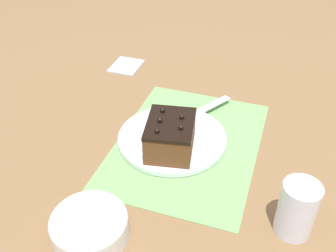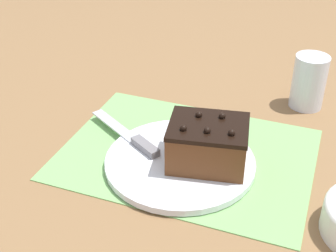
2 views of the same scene
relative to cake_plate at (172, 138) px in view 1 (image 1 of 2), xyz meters
name	(u,v)px [view 1 (image 1 of 2)]	position (x,y,z in m)	size (l,w,h in m)	color
ground_plane	(187,144)	(0.00, -0.04, -0.01)	(3.00, 3.00, 0.00)	olive
placemat_woven	(187,144)	(0.00, -0.04, -0.01)	(0.46, 0.34, 0.00)	#7AB266
cake_plate	(172,138)	(0.00, 0.00, 0.00)	(0.27, 0.27, 0.01)	white
chocolate_cake	(170,136)	(-0.05, -0.01, 0.05)	(0.15, 0.13, 0.09)	brown
serving_knife	(192,114)	(0.10, -0.02, 0.01)	(0.19, 0.12, 0.01)	slate
drinking_glass	(297,209)	(-0.18, -0.31, 0.05)	(0.07, 0.07, 0.12)	white
small_bowl	(90,226)	(-0.32, 0.06, 0.02)	(0.15, 0.15, 0.05)	white
folded_napkin	(126,65)	(0.32, 0.27, -0.01)	(0.11, 0.09, 0.01)	silver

